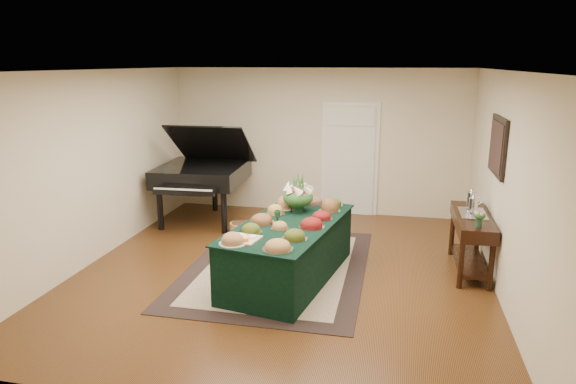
% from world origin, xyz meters
% --- Properties ---
extents(ground, '(6.00, 6.00, 0.00)m').
position_xyz_m(ground, '(0.00, 0.00, 0.00)').
color(ground, black).
rests_on(ground, ground).
extents(area_rug, '(2.42, 3.39, 0.01)m').
position_xyz_m(area_rug, '(-0.11, 0.11, 0.01)').
color(area_rug, black).
rests_on(area_rug, ground).
extents(kitchen_doorway, '(1.05, 0.07, 2.10)m').
position_xyz_m(kitchen_doorway, '(0.60, 2.97, 1.02)').
color(kitchen_doorway, silver).
rests_on(kitchen_doorway, ground).
extents(buffet_table, '(1.50, 2.49, 0.78)m').
position_xyz_m(buffet_table, '(0.13, -0.24, 0.39)').
color(buffet_table, black).
rests_on(buffet_table, ground).
extents(food_platters, '(1.22, 2.30, 0.14)m').
position_xyz_m(food_platters, '(0.14, -0.16, 0.83)').
color(food_platters, silver).
rests_on(food_platters, buffet_table).
extents(cutting_board, '(0.40, 0.40, 0.10)m').
position_xyz_m(cutting_board, '(-0.25, -0.97, 0.81)').
color(cutting_board, tan).
rests_on(cutting_board, buffet_table).
extents(green_goblets, '(0.08, 0.10, 0.18)m').
position_xyz_m(green_goblets, '(-0.01, -0.31, 0.87)').
color(green_goblets, '#163722').
rests_on(green_goblets, buffet_table).
extents(floral_centerpiece, '(0.44, 0.44, 0.44)m').
position_xyz_m(floral_centerpiece, '(0.14, 0.31, 1.03)').
color(floral_centerpiece, '#163722').
rests_on(floral_centerpiece, buffet_table).
extents(grand_piano, '(1.61, 1.81, 1.77)m').
position_xyz_m(grand_piano, '(-1.91, 1.94, 0.89)').
color(grand_piano, black).
rests_on(grand_piano, ground).
extents(wicker_basket, '(0.34, 0.34, 0.21)m').
position_xyz_m(wicker_basket, '(-1.03, 1.31, 0.11)').
color(wicker_basket, '#A26B41').
rests_on(wicker_basket, ground).
extents(mahogany_sideboard, '(0.45, 1.43, 0.81)m').
position_xyz_m(mahogany_sideboard, '(2.50, 0.54, 0.63)').
color(mahogany_sideboard, black).
rests_on(mahogany_sideboard, ground).
extents(tea_service, '(0.34, 0.58, 0.30)m').
position_xyz_m(tea_service, '(2.50, 0.68, 0.92)').
color(tea_service, silver).
rests_on(tea_service, mahogany_sideboard).
extents(pink_bouquet, '(0.17, 0.17, 0.21)m').
position_xyz_m(pink_bouquet, '(2.50, 0.02, 0.95)').
color(pink_bouquet, '#163722').
rests_on(pink_bouquet, mahogany_sideboard).
extents(wall_painting, '(0.05, 0.95, 0.75)m').
position_xyz_m(wall_painting, '(2.72, 0.54, 1.75)').
color(wall_painting, black).
rests_on(wall_painting, ground).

